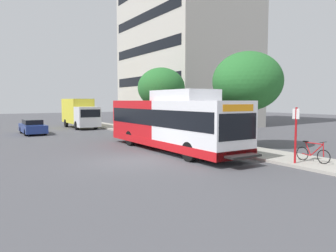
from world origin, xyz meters
TOP-DOWN VIEW (x-y plane):
  - ground_plane at (0.00, 8.00)m, footprint 120.00×120.00m
  - sidewalk_curb at (7.00, 6.00)m, footprint 3.00×56.00m
  - transit_bus at (3.52, 1.97)m, footprint 2.58×12.25m
  - bus_stop_sign_pole at (5.91, -5.05)m, footprint 0.10×0.36m
  - bicycle_parked at (6.84, -5.34)m, footprint 0.52×1.76m
  - street_tree_near_stop at (8.01, 0.05)m, footprint 4.36×4.36m
  - street_tree_mid_block at (7.62, 9.84)m, footprint 4.14×4.14m
  - parked_car_far_lane at (-1.90, 16.78)m, footprint 1.80×4.50m
  - box_truck_background at (3.76, 21.07)m, footprint 2.32×7.01m
  - apartment_tower_backdrop at (16.32, 18.46)m, footprint 11.39×15.93m

SIDE VIEW (x-z plane):
  - ground_plane at x=0.00m, z-range 0.00..0.00m
  - sidewalk_curb at x=7.00m, z-range 0.00..0.14m
  - bicycle_parked at x=6.84m, z-range 0.05..1.07m
  - parked_car_far_lane at x=-1.90m, z-range 0.00..1.33m
  - bus_stop_sign_pole at x=5.91m, z-range 0.35..2.95m
  - transit_bus at x=3.52m, z-range -0.12..3.53m
  - box_truck_background at x=3.76m, z-range 0.12..3.37m
  - street_tree_mid_block at x=7.62m, z-range 1.27..7.06m
  - street_tree_near_stop at x=8.01m, z-range 1.26..7.23m
  - apartment_tower_backdrop at x=16.32m, z-range 0.00..28.58m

